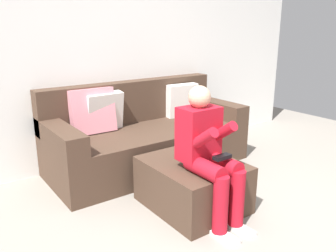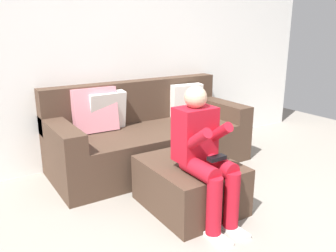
# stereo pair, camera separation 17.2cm
# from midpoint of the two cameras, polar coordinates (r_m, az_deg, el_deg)

# --- Properties ---
(wall_back) EXTENTS (5.60, 0.10, 2.77)m
(wall_back) POSITION_cam_midpoint_polar(r_m,az_deg,el_deg) (3.94, -10.54, 14.42)
(wall_back) COLOR white
(wall_back) RESTS_ON ground_plane
(couch_sectional) EXTENTS (2.11, 0.90, 0.89)m
(couch_sectional) POSITION_cam_midpoint_polar(r_m,az_deg,el_deg) (3.80, -5.08, -1.74)
(couch_sectional) COLOR #473326
(couch_sectional) RESTS_ON ground_plane
(ottoman) EXTENTS (0.67, 0.81, 0.40)m
(ottoman) POSITION_cam_midpoint_polar(r_m,az_deg,el_deg) (2.98, 2.32, -9.47)
(ottoman) COLOR #473326
(ottoman) RESTS_ON ground_plane
(person_seated) EXTENTS (0.30, 0.63, 1.05)m
(person_seated) POSITION_cam_midpoint_polar(r_m,az_deg,el_deg) (2.66, 4.75, -4.10)
(person_seated) COLOR red
(person_seated) RESTS_ON ground_plane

